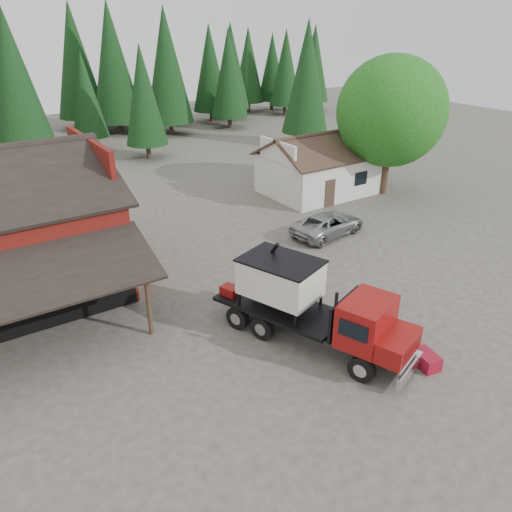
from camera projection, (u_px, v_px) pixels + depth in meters
ground at (284, 316)px, 22.96m from camera, size 120.00×120.00×0.00m
farmhouse at (319, 171)px, 38.46m from camera, size 8.60×6.42×4.65m
deciduous_tree at (391, 116)px, 36.36m from camera, size 8.00×8.00×10.20m
conifer_backdrop at (54, 142)px, 54.41m from camera, size 76.00×16.00×16.00m
near_pine_b at (143, 95)px, 45.86m from camera, size 3.96×3.96×10.40m
near_pine_c at (307, 77)px, 50.43m from camera, size 4.84×4.84×12.40m
near_pine_d at (15, 81)px, 43.21m from camera, size 5.28×5.28×13.40m
feed_truck at (311, 304)px, 20.43m from camera, size 5.16×9.02×3.95m
silver_car at (328, 224)px, 31.23m from camera, size 5.41×3.03×1.43m
equip_box at (426, 360)px, 19.58m from camera, size 0.89×1.21×0.60m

